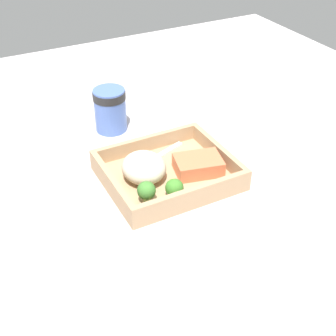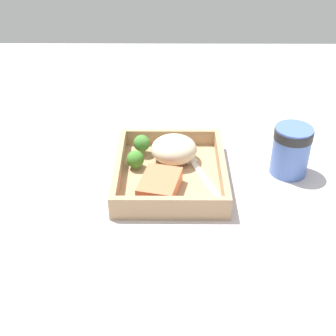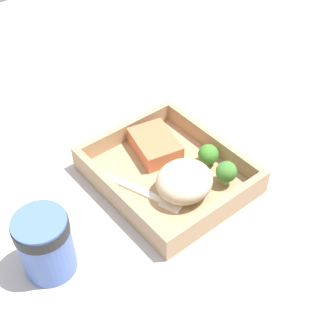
% 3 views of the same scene
% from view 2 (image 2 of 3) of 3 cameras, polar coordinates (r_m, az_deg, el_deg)
% --- Properties ---
extents(ground_plane, '(1.60, 1.60, 0.02)m').
position_cam_2_polar(ground_plane, '(0.93, 0.00, -1.91)').
color(ground_plane, '#BEB5B8').
extents(takeout_tray, '(0.25, 0.21, 0.01)m').
position_cam_2_polar(takeout_tray, '(0.92, 0.00, -1.09)').
color(takeout_tray, tan).
rests_on(takeout_tray, ground_plane).
extents(tray_rim, '(0.25, 0.21, 0.03)m').
position_cam_2_polar(tray_rim, '(0.90, 0.00, 0.08)').
color(tray_rim, tan).
rests_on(tray_rim, takeout_tray).
extents(salmon_fillet, '(0.10, 0.09, 0.03)m').
position_cam_2_polar(salmon_fillet, '(0.86, -1.29, -2.14)').
color(salmon_fillet, '#DB7048').
rests_on(salmon_fillet, takeout_tray).
extents(mashed_potatoes, '(0.09, 0.09, 0.06)m').
position_cam_2_polar(mashed_potatoes, '(0.94, 0.48, 2.29)').
color(mashed_potatoes, beige).
rests_on(mashed_potatoes, takeout_tray).
extents(broccoli_floret_1, '(0.03, 0.03, 0.04)m').
position_cam_2_polar(broccoli_floret_1, '(0.92, -4.27, 1.05)').
color(broccoli_floret_1, '#73A15C').
rests_on(broccoli_floret_1, takeout_tray).
extents(broccoli_floret_2, '(0.03, 0.03, 0.04)m').
position_cam_2_polar(broccoli_floret_2, '(0.96, -3.47, 2.98)').
color(broccoli_floret_2, '#88A565').
rests_on(broccoli_floret_2, takeout_tray).
extents(fork, '(0.15, 0.07, 0.00)m').
position_cam_2_polar(fork, '(0.92, 3.56, -0.39)').
color(fork, white).
rests_on(fork, takeout_tray).
extents(paper_cup, '(0.07, 0.07, 0.10)m').
position_cam_2_polar(paper_cup, '(0.94, 14.56, 2.36)').
color(paper_cup, '#4E6CB8').
rests_on(paper_cup, ground_plane).
extents(receipt_slip, '(0.10, 0.13, 0.00)m').
position_cam_2_polar(receipt_slip, '(0.88, 15.36, -4.45)').
color(receipt_slip, white).
rests_on(receipt_slip, ground_plane).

